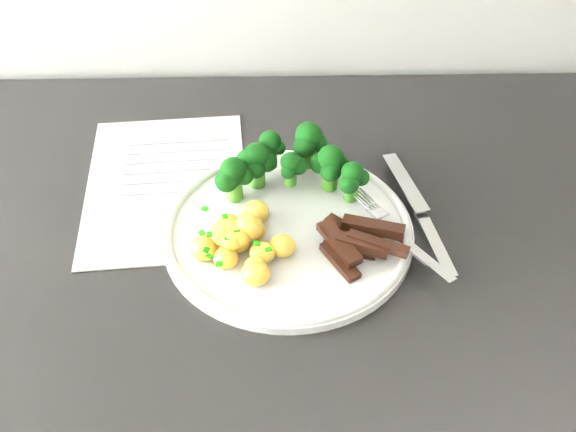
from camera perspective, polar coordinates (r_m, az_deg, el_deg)
counter at (r=1.19m, az=-0.38°, el=-16.46°), size 2.47×0.62×0.93m
recipe_paper at (r=0.88m, az=-10.23°, el=2.70°), size 0.22×0.30×0.00m
plate at (r=0.79m, az=0.00°, el=-1.15°), size 0.29×0.29×0.02m
broccoli at (r=0.82m, az=0.21°, el=4.66°), size 0.18×0.10×0.07m
potatoes at (r=0.76m, az=-3.97°, el=-1.92°), size 0.12×0.12×0.05m
beef_strips at (r=0.76m, az=5.69°, el=-2.09°), size 0.10×0.10×0.03m
fork at (r=0.78m, az=9.68°, el=-1.83°), size 0.10×0.16×0.02m
knife at (r=0.81m, az=11.57°, el=-0.84°), size 0.06×0.22×0.02m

